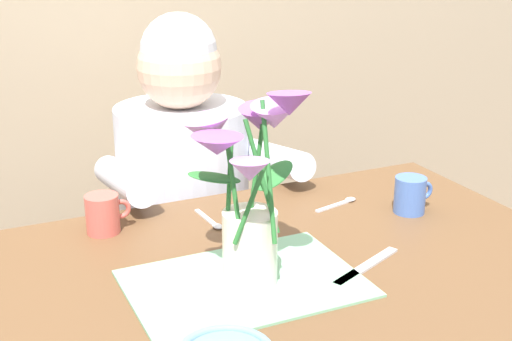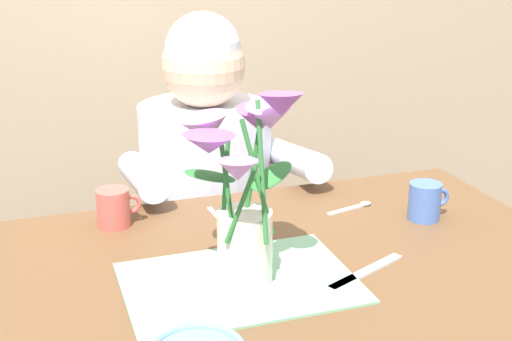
{
  "view_description": "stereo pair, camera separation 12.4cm",
  "coord_description": "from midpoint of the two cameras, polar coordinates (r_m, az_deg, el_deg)",
  "views": [
    {
      "loc": [
        -0.51,
        -1.02,
        1.33
      ],
      "look_at": [
        -0.02,
        0.05,
        0.92
      ],
      "focal_mm": 49.19,
      "sensor_mm": 36.0,
      "label": 1
    },
    {
      "loc": [
        -0.4,
        -1.06,
        1.33
      ],
      "look_at": [
        -0.02,
        0.05,
        0.92
      ],
      "focal_mm": 49.19,
      "sensor_mm": 36.0,
      "label": 2
    }
  ],
  "objects": [
    {
      "name": "dining_table",
      "position": [
        1.33,
        4.25,
        -12.01
      ],
      "size": [
        1.2,
        0.8,
        0.74
      ],
      "color": "brown",
      "rests_on": "ground_plane"
    },
    {
      "name": "striped_placemat",
      "position": [
        1.24,
        1.55,
        -9.17
      ],
      "size": [
        0.4,
        0.28,
        0.0
      ],
      "primitive_type": "cube",
      "color": "#7AB289",
      "rests_on": "dining_table"
    },
    {
      "name": "spoon_0",
      "position": [
        1.48,
        -0.42,
        -4.15
      ],
      "size": [
        0.02,
        0.12,
        0.01
      ],
      "color": "silver",
      "rests_on": "dining_table"
    },
    {
      "name": "flower_vase",
      "position": [
        1.17,
        1.95,
        -1.29
      ],
      "size": [
        0.22,
        0.23,
        0.35
      ],
      "color": "silver",
      "rests_on": "dining_table"
    },
    {
      "name": "seated_person",
      "position": [
        1.89,
        -2.07,
        -4.69
      ],
      "size": [
        0.45,
        0.47,
        1.14
      ],
      "rotation": [
        0.0,
        0.0,
        0.03
      ],
      "color": "#4C4C56",
      "rests_on": "ground_plane"
    },
    {
      "name": "spoon_2",
      "position": [
        1.58,
        10.42,
        -2.92
      ],
      "size": [
        0.12,
        0.04,
        0.01
      ],
      "color": "silver",
      "rests_on": "dining_table"
    },
    {
      "name": "dinner_knife",
      "position": [
        1.3,
        11.7,
        -8.12
      ],
      "size": [
        0.18,
        0.09,
        0.0
      ],
      "primitive_type": "cube",
      "rotation": [
        0.0,
        0.0,
        0.42
      ],
      "color": "silver",
      "rests_on": "dining_table"
    },
    {
      "name": "ceramic_mug",
      "position": [
        1.46,
        -9.1,
        -3.05
      ],
      "size": [
        0.09,
        0.07,
        0.08
      ],
      "color": "#CC564C",
      "rests_on": "dining_table"
    },
    {
      "name": "tea_cup",
      "position": [
        1.54,
        15.88,
        -2.45
      ],
      "size": [
        0.09,
        0.07,
        0.08
      ],
      "color": "#476BB7",
      "rests_on": "dining_table"
    }
  ]
}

